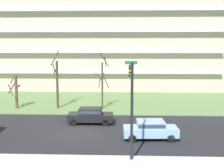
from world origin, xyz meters
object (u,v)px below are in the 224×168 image
(tree_left, at_px, (57,82))
(sedan_black_near_left, at_px, (91,115))
(tree_far_left, at_px, (16,91))
(sedan_blue_center_right, at_px, (150,129))
(tree_center, at_px, (102,83))
(traffic_signal_mast, at_px, (131,92))

(tree_left, relative_size, sedan_black_near_left, 1.63)
(tree_left, bearing_deg, tree_far_left, -176.92)
(tree_far_left, xyz_separation_m, sedan_blue_center_right, (15.42, -10.99, -1.36))
(tree_left, relative_size, tree_center, 1.03)
(sedan_black_near_left, height_order, sedan_blue_center_right, same)
(sedan_blue_center_right, relative_size, traffic_signal_mast, 0.68)
(sedan_blue_center_right, bearing_deg, traffic_signal_mast, -120.87)
(tree_far_left, xyz_separation_m, traffic_signal_mast, (13.73, -14.11, 2.20))
(tree_center, relative_size, traffic_signal_mast, 1.06)
(sedan_blue_center_right, distance_m, traffic_signal_mast, 5.02)
(tree_center, distance_m, sedan_black_near_left, 7.00)
(sedan_blue_center_right, xyz_separation_m, traffic_signal_mast, (-1.68, -3.12, 3.56))
(tree_left, xyz_separation_m, sedan_blue_center_right, (10.33, -11.26, -2.41))
(tree_left, bearing_deg, sedan_black_near_left, -54.16)
(traffic_signal_mast, bearing_deg, tree_left, 121.01)
(traffic_signal_mast, bearing_deg, sedan_blue_center_right, 61.65)
(tree_far_left, distance_m, tree_center, 10.74)
(traffic_signal_mast, bearing_deg, tree_far_left, 134.23)
(tree_center, bearing_deg, sedan_blue_center_right, -66.77)
(traffic_signal_mast, bearing_deg, tree_center, 102.17)
(tree_center, height_order, sedan_blue_center_right, tree_center)
(sedan_black_near_left, bearing_deg, sedan_blue_center_right, 140.71)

